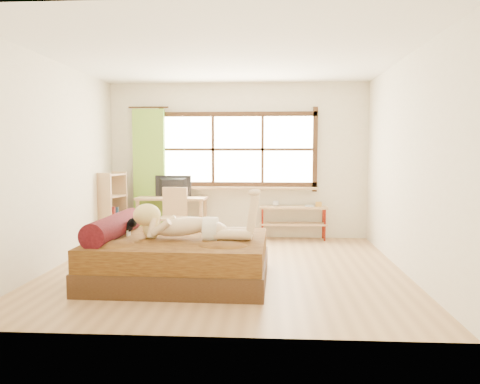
# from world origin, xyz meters

# --- Properties ---
(floor) EXTENTS (4.50, 4.50, 0.00)m
(floor) POSITION_xyz_m (0.00, 0.00, 0.00)
(floor) COLOR #9E754C
(floor) RESTS_ON ground
(ceiling) EXTENTS (4.50, 4.50, 0.00)m
(ceiling) POSITION_xyz_m (0.00, 0.00, 2.70)
(ceiling) COLOR white
(ceiling) RESTS_ON wall_back
(wall_back) EXTENTS (4.50, 0.00, 4.50)m
(wall_back) POSITION_xyz_m (0.00, 2.25, 1.35)
(wall_back) COLOR silver
(wall_back) RESTS_ON floor
(wall_front) EXTENTS (4.50, 0.00, 4.50)m
(wall_front) POSITION_xyz_m (0.00, -2.25, 1.35)
(wall_front) COLOR silver
(wall_front) RESTS_ON floor
(wall_left) EXTENTS (0.00, 4.50, 4.50)m
(wall_left) POSITION_xyz_m (-2.25, 0.00, 1.35)
(wall_left) COLOR silver
(wall_left) RESTS_ON floor
(wall_right) EXTENTS (0.00, 4.50, 4.50)m
(wall_right) POSITION_xyz_m (2.25, 0.00, 1.35)
(wall_right) COLOR silver
(wall_right) RESTS_ON floor
(window) EXTENTS (2.80, 0.16, 1.46)m
(window) POSITION_xyz_m (0.00, 2.22, 1.51)
(window) COLOR #FFEDBF
(window) RESTS_ON wall_back
(curtain) EXTENTS (0.55, 0.10, 2.20)m
(curtain) POSITION_xyz_m (-1.55, 2.13, 1.15)
(curtain) COLOR #4D8E26
(curtain) RESTS_ON wall_back
(bed) EXTENTS (2.06, 1.66, 0.77)m
(bed) POSITION_xyz_m (-0.54, -0.59, 0.27)
(bed) COLOR black
(bed) RESTS_ON floor
(woman) EXTENTS (1.43, 0.43, 0.61)m
(woman) POSITION_xyz_m (-0.34, -0.64, 0.81)
(woman) COLOR beige
(woman) RESTS_ON bed
(kitten) EXTENTS (0.31, 0.13, 0.24)m
(kitten) POSITION_xyz_m (-1.21, -0.49, 0.63)
(kitten) COLOR black
(kitten) RESTS_ON bed
(desk) EXTENTS (1.19, 0.57, 0.74)m
(desk) POSITION_xyz_m (-1.11, 1.95, 0.64)
(desk) COLOR tan
(desk) RESTS_ON floor
(monitor) EXTENTS (0.63, 0.10, 0.36)m
(monitor) POSITION_xyz_m (-1.11, 2.00, 0.92)
(monitor) COLOR black
(monitor) RESTS_ON desk
(chair) EXTENTS (0.42, 0.42, 0.92)m
(chair) POSITION_xyz_m (-1.01, 1.58, 0.51)
(chair) COLOR tan
(chair) RESTS_ON floor
(pipe_shelf) EXTENTS (1.16, 0.30, 0.65)m
(pipe_shelf) POSITION_xyz_m (0.98, 2.07, 0.42)
(pipe_shelf) COLOR tan
(pipe_shelf) RESTS_ON floor
(cup) EXTENTS (0.11, 0.11, 0.09)m
(cup) POSITION_xyz_m (0.67, 2.07, 0.62)
(cup) COLOR gray
(cup) RESTS_ON pipe_shelf
(book) EXTENTS (0.15, 0.20, 0.02)m
(book) POSITION_xyz_m (1.17, 2.07, 0.58)
(book) COLOR gray
(book) RESTS_ON pipe_shelf
(bookshelf) EXTENTS (0.40, 0.56, 1.16)m
(bookshelf) POSITION_xyz_m (-2.08, 1.69, 0.59)
(bookshelf) COLOR tan
(bookshelf) RESTS_ON floor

